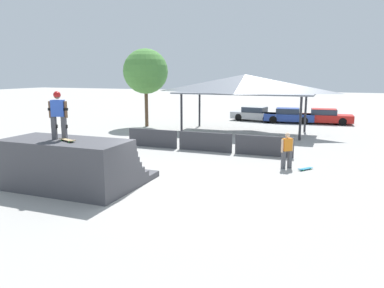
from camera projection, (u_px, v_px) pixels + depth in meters
The scene contains 12 objects.
ground_plane at pixel (166, 189), 14.02m from camera, with size 160.00×160.00×0.00m, color #A3A09B.
quarter_pipe_ramp at pixel (73, 166), 14.12m from camera, with size 4.72×3.96×1.88m.
skater_on_deck at pixel (58, 112), 13.54m from camera, with size 0.76×0.40×1.76m.
skateboard_on_deck at pixel (67, 140), 13.30m from camera, with size 0.87×0.50×0.09m.
bystander_walking at pixel (287, 149), 16.93m from camera, with size 0.53×0.55×1.65m.
skateboard_on_ground at pixel (305, 169), 16.79m from camera, with size 0.63×0.75×0.09m.
barrier_fence at pixel (205, 142), 20.79m from camera, with size 9.61×0.12×1.05m.
pavilion_shelter at pixel (245, 84), 26.86m from camera, with size 9.77×4.47×4.20m.
tree_beside_pavilion at pixel (146, 71), 29.86m from camera, with size 3.58×3.58×6.22m.
parked_car_silver at pixel (255, 114), 34.14m from camera, with size 4.59×2.44×1.27m.
parked_car_blue at pixel (288, 116), 32.84m from camera, with size 4.39×2.13×1.27m.
parked_car_red at pixel (325, 117), 32.16m from camera, with size 4.64×2.04×1.27m.
Camera 1 is at (5.77, -12.20, 4.27)m, focal length 35.00 mm.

